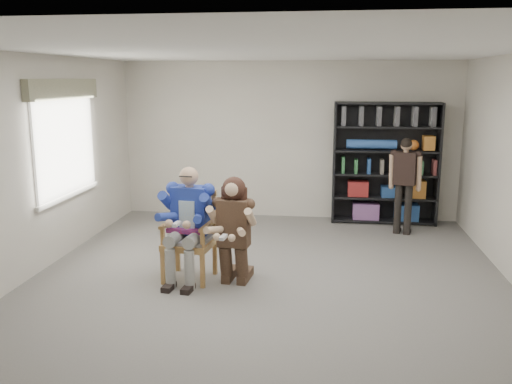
% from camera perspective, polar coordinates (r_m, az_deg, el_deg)
% --- Properties ---
extents(room_shell, '(6.00, 7.00, 2.80)m').
position_cam_1_polar(room_shell, '(6.32, 1.08, 1.95)').
color(room_shell, beige).
rests_on(room_shell, ground).
extents(floor, '(6.00, 7.00, 0.01)m').
position_cam_1_polar(floor, '(6.71, 1.03, -9.92)').
color(floor, slate).
rests_on(floor, ground).
extents(window_left, '(0.16, 2.00, 1.75)m').
position_cam_1_polar(window_left, '(8.11, -19.32, 5.12)').
color(window_left, white).
rests_on(window_left, room_shell).
extents(armchair, '(0.71, 0.69, 1.11)m').
position_cam_1_polar(armchair, '(6.82, -7.07, -4.69)').
color(armchair, '#AE6B37').
rests_on(armchair, floor).
extents(seated_man, '(0.71, 0.93, 1.45)m').
position_cam_1_polar(seated_man, '(6.77, -7.11, -3.34)').
color(seated_man, navy).
rests_on(seated_man, floor).
extents(kneeling_woman, '(0.64, 0.94, 1.32)m').
position_cam_1_polar(kneeling_woman, '(6.56, -2.43, -4.33)').
color(kneeling_woman, '#3D291E').
rests_on(kneeling_woman, floor).
extents(bookshelf, '(1.80, 0.38, 2.10)m').
position_cam_1_polar(bookshelf, '(9.63, 13.45, 2.94)').
color(bookshelf, black).
rests_on(bookshelf, floor).
extents(standing_man, '(0.55, 0.41, 1.58)m').
position_cam_1_polar(standing_man, '(9.02, 15.33, 0.57)').
color(standing_man, black).
rests_on(standing_man, floor).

